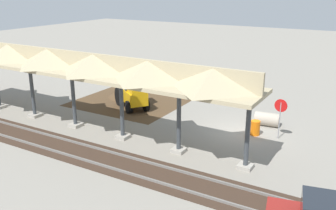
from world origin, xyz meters
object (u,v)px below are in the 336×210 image
object	(u,v)px
backhoe	(131,91)
traffic_barrel	(255,128)
concrete_pipe	(267,119)
stop_sign	(280,110)

from	to	relation	value
backhoe	traffic_barrel	xyz separation A→B (m)	(-9.61, 0.65, -0.81)
traffic_barrel	concrete_pipe	bearing A→B (deg)	-94.57
backhoe	traffic_barrel	world-z (taller)	backhoe
backhoe	stop_sign	bearing A→B (deg)	177.30
backhoe	concrete_pipe	xyz separation A→B (m)	(-9.76, -1.27, -0.83)
stop_sign	concrete_pipe	distance (m)	2.53
stop_sign	concrete_pipe	world-z (taller)	stop_sign
backhoe	concrete_pipe	size ratio (longest dim) A/B	3.06
stop_sign	traffic_barrel	world-z (taller)	stop_sign
stop_sign	backhoe	xyz separation A→B (m)	(10.96, -0.52, -0.49)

